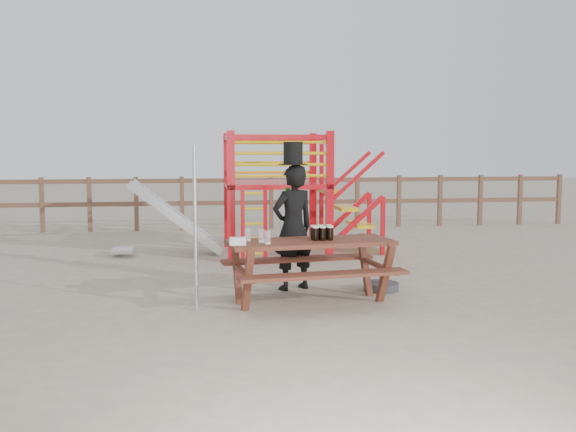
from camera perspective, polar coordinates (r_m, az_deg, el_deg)
name	(u,v)px	position (r m, az deg, el deg)	size (l,w,h in m)	color
ground	(293,301)	(7.72, 0.49, -7.59)	(60.00, 60.00, 0.00)	tan
back_fence	(249,197)	(14.50, -3.47, 1.73)	(15.09, 0.09, 1.20)	brown
playground_fort	(271,192)	(11.10, -1.52, 2.17)	(4.71, 1.84, 2.10)	red
picnic_table	(310,263)	(7.56, 1.99, -4.23)	(2.08, 1.57, 0.75)	brown
man_with_hat	(293,224)	(8.22, 0.45, -0.72)	(0.69, 0.59, 1.90)	black
metal_pole	(195,229)	(7.19, -8.24, -1.15)	(0.04, 0.04, 1.85)	#B2B2B7
parasol_base	(381,286)	(8.37, 8.29, -6.20)	(0.45, 0.45, 0.19)	#37373C
paper_bag	(238,241)	(7.18, -4.50, -2.24)	(0.18, 0.14, 0.08)	white
stout_pints	(322,233)	(7.54, 3.03, -1.49)	(0.26, 0.18, 0.17)	black
empty_glasses	(259,236)	(7.34, -2.61, -1.83)	(0.27, 0.35, 0.15)	silver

